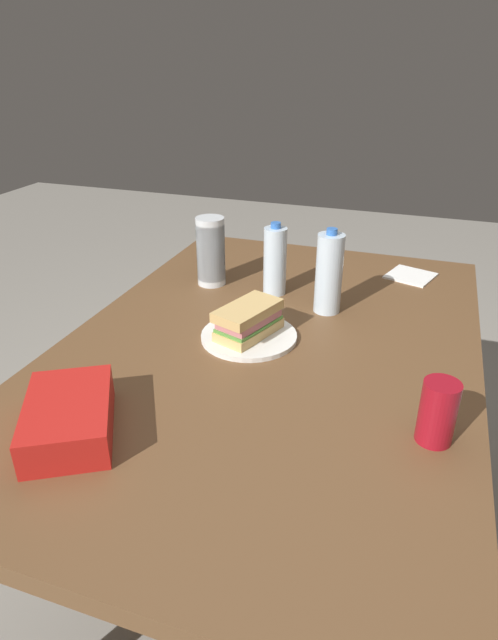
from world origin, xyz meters
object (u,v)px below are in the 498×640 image
paper_plate (249,336)px  water_bottle_tall (275,261)px  soda_can_red (438,412)px  dining_table (269,375)px  chip_bag (69,417)px  plastic_cup_stack (211,251)px  water_bottle_spare (329,273)px  sandwich (249,320)px

paper_plate → water_bottle_tall: size_ratio=1.12×
soda_can_red → water_bottle_tall: 0.71m
dining_table → chip_bag: bearing=-28.9°
plastic_cup_stack → chip_bag: bearing=2.1°
dining_table → water_bottle_spare: 0.31m
sandwich → chip_bag: sandwich is taller
chip_bag → water_bottle_spare: bearing=122.7°
soda_can_red → water_bottle_spare: (-0.47, -0.29, 0.05)m
dining_table → sandwich: bearing=-90.9°
paper_plate → plastic_cup_stack: size_ratio=1.16×
dining_table → water_bottle_spare: water_bottle_spare is taller
soda_can_red → water_bottle_tall: water_bottle_tall is taller
paper_plate → soda_can_red: size_ratio=1.92×
paper_plate → water_bottle_tall: 0.30m
paper_plate → soda_can_red: (0.25, 0.44, 0.06)m
dining_table → water_bottle_tall: 0.36m
sandwich → water_bottle_tall: bearing=-175.8°
water_bottle_spare → paper_plate: bearing=-34.3°
dining_table → plastic_cup_stack: plastic_cup_stack is taller
dining_table → chip_bag: 0.52m
sandwich → plastic_cup_stack: plastic_cup_stack is taller
chip_bag → soda_can_red: bearing=77.1°
water_bottle_tall → water_bottle_spare: bearing=67.9°
dining_table → water_bottle_spare: bearing=157.1°
water_bottle_tall → water_bottle_spare: size_ratio=0.91×
sandwich → chip_bag: bearing=-23.3°
dining_table → plastic_cup_stack: size_ratio=7.11×
dining_table → paper_plate: 0.11m
plastic_cup_stack → paper_plate: bearing=37.1°
soda_can_red → sandwich: bearing=-119.4°
soda_can_red → dining_table: bearing=-122.5°
dining_table → soda_can_red: 0.48m
chip_bag → plastic_cup_stack: plastic_cup_stack is taller
sandwich → plastic_cup_stack: 0.37m
paper_plate → sandwich: size_ratio=1.15×
soda_can_red → chip_bag: bearing=-72.6°
dining_table → soda_can_red: (0.25, 0.39, 0.16)m
dining_table → chip_bag: (0.45, -0.25, 0.13)m
water_bottle_tall → plastic_cup_stack: water_bottle_tall is taller
chip_bag → plastic_cup_stack: size_ratio=1.13×
dining_table → plastic_cup_stack: 0.45m
plastic_cup_stack → water_bottle_spare: 0.37m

